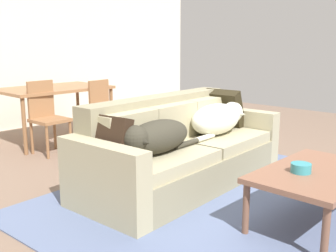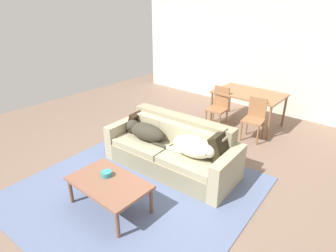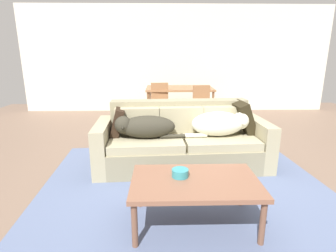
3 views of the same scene
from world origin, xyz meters
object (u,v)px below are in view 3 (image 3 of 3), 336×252
object	(u,v)px
dog_on_left_cushion	(144,127)
dog_on_right_cushion	(220,124)
coffee_table	(195,185)
dining_table	(179,90)
throw_pillow_by_left_arm	(117,122)
dining_chair_near_right	(202,104)
couch	(181,141)
throw_pillow_by_right_arm	(243,118)
dining_chair_near_left	(160,103)
bowl_on_coffee_table	(180,173)

from	to	relation	value
dog_on_left_cushion	dog_on_right_cushion	distance (m)	1.01
coffee_table	dining_table	xyz separation A→B (m)	(0.12, 3.91, 0.31)
throw_pillow_by_left_arm	dining_chair_near_right	bearing A→B (deg)	53.07
dog_on_left_cushion	dining_chair_near_right	world-z (taller)	dining_chair_near_right
couch	dining_table	size ratio (longest dim) A/B	1.57
throw_pillow_by_right_arm	dining_table	distance (m)	2.53
dog_on_right_cushion	coffee_table	distance (m)	1.40
dining_chair_near_left	couch	bearing A→B (deg)	-84.73
couch	coffee_table	world-z (taller)	couch
throw_pillow_by_left_arm	dining_table	xyz separation A→B (m)	(1.01, 2.52, 0.09)
dining_chair_near_left	bowl_on_coffee_table	bearing A→B (deg)	-90.10
couch	dining_chair_near_right	world-z (taller)	dining_chair_near_right
dog_on_right_cushion	dining_chair_near_left	distance (m)	2.23
dining_table	throw_pillow_by_left_arm	bearing A→B (deg)	-111.73
throw_pillow_by_left_arm	throw_pillow_by_right_arm	size ratio (longest dim) A/B	0.86
throw_pillow_by_left_arm	couch	bearing A→B (deg)	-0.05
dining_chair_near_right	throw_pillow_by_left_arm	bearing A→B (deg)	-133.68
dining_chair_near_left	dining_chair_near_right	world-z (taller)	dining_chair_near_left
couch	throw_pillow_by_left_arm	size ratio (longest dim) A/B	6.14
dog_on_right_cushion	coffee_table	bearing A→B (deg)	-114.16
dog_on_right_cushion	coffee_table	world-z (taller)	dog_on_right_cushion
bowl_on_coffee_table	dining_chair_near_left	world-z (taller)	dining_chair_near_left
couch	coffee_table	xyz separation A→B (m)	(0.01, -1.38, 0.06)
throw_pillow_by_left_arm	dog_on_right_cushion	bearing A→B (deg)	-3.87
dog_on_right_cushion	dining_chair_near_left	world-z (taller)	dining_chair_near_left
throw_pillow_by_right_arm	bowl_on_coffee_table	world-z (taller)	throw_pillow_by_right_arm
couch	dining_chair_near_left	size ratio (longest dim) A/B	2.54
dog_on_right_cushion	throw_pillow_by_right_arm	bearing A→B (deg)	24.99
dog_on_left_cushion	dining_chair_near_left	distance (m)	2.16
throw_pillow_by_left_arm	dining_table	size ratio (longest dim) A/B	0.26
throw_pillow_by_right_arm	coffee_table	distance (m)	1.72
couch	dog_on_right_cushion	xyz separation A→B (m)	(0.51, -0.09, 0.27)
coffee_table	dining_chair_near_left	bearing A→B (deg)	95.38
dog_on_left_cushion	bowl_on_coffee_table	bearing A→B (deg)	-74.62
throw_pillow_by_left_arm	throw_pillow_by_right_arm	xyz separation A→B (m)	(1.73, 0.10, 0.03)
couch	throw_pillow_by_right_arm	bearing A→B (deg)	3.31
dining_chair_near_left	dining_table	bearing A→B (deg)	47.74
couch	throw_pillow_by_right_arm	xyz separation A→B (m)	(0.86, 0.10, 0.31)
dining_table	coffee_table	bearing A→B (deg)	-91.79
couch	dining_chair_near_left	xyz separation A→B (m)	(-0.30, 1.98, 0.17)
dining_table	throw_pillow_by_right_arm	bearing A→B (deg)	-73.31
throw_pillow_by_right_arm	bowl_on_coffee_table	xyz separation A→B (m)	(-0.98, -1.41, -0.16)
throw_pillow_by_right_arm	dining_table	world-z (taller)	throw_pillow_by_right_arm
throw_pillow_by_left_arm	coffee_table	xyz separation A→B (m)	(0.88, -1.38, -0.22)
couch	dining_table	distance (m)	2.55
throw_pillow_by_left_arm	bowl_on_coffee_table	size ratio (longest dim) A/B	2.52
throw_pillow_by_left_arm	dining_chair_near_right	size ratio (longest dim) A/B	0.44
couch	dining_chair_near_left	world-z (taller)	dining_chair_near_left
dog_on_left_cushion	bowl_on_coffee_table	world-z (taller)	dog_on_left_cushion
dog_on_left_cushion	throw_pillow_by_right_arm	xyz separation A→B (m)	(1.36, 0.26, 0.05)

